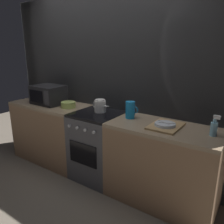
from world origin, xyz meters
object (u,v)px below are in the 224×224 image
object	(u,v)px
mixing_bowl	(68,105)
pitcher	(130,110)
spray_bottle	(214,128)
microwave	(48,95)
kettle	(100,106)
stove_unit	(98,145)
dish_pile	(165,125)

from	to	relation	value
mixing_bowl	pitcher	world-z (taller)	pitcher
mixing_bowl	spray_bottle	bearing A→B (deg)	0.91
microwave	mixing_bowl	distance (m)	0.41
kettle	mixing_bowl	world-z (taller)	kettle
microwave	stove_unit	bearing A→B (deg)	1.29
microwave	spray_bottle	bearing A→B (deg)	0.99
microwave	dish_pile	xyz separation A→B (m)	(1.81, 0.01, -0.12)
stove_unit	spray_bottle	world-z (taller)	spray_bottle
kettle	pitcher	xyz separation A→B (m)	(0.44, -0.01, 0.02)
stove_unit	pitcher	distance (m)	0.71
stove_unit	pitcher	world-z (taller)	pitcher
pitcher	dish_pile	xyz separation A→B (m)	(0.46, -0.06, -0.08)
dish_pile	spray_bottle	distance (m)	0.47
kettle	spray_bottle	size ratio (longest dim) A/B	1.40
microwave	dish_pile	distance (m)	1.81
stove_unit	kettle	bearing A→B (deg)	85.55
kettle	pitcher	world-z (taller)	pitcher
kettle	dish_pile	size ratio (longest dim) A/B	0.71
mixing_bowl	dish_pile	xyz separation A→B (m)	(1.41, 0.00, -0.02)
stove_unit	mixing_bowl	distance (m)	0.70
stove_unit	pitcher	xyz separation A→B (m)	(0.45, 0.05, 0.55)
pitcher	dish_pile	size ratio (longest dim) A/B	0.50
microwave	pitcher	xyz separation A→B (m)	(1.35, 0.07, -0.03)
kettle	dish_pile	distance (m)	0.91
pitcher	spray_bottle	xyz separation A→B (m)	(0.92, -0.03, -0.02)
microwave	spray_bottle	world-z (taller)	microwave
mixing_bowl	microwave	bearing A→B (deg)	-178.64
dish_pile	spray_bottle	bearing A→B (deg)	3.30
microwave	pitcher	size ratio (longest dim) A/B	2.30
pitcher	spray_bottle	distance (m)	0.93
microwave	spray_bottle	xyz separation A→B (m)	(2.27, 0.04, -0.06)
microwave	kettle	xyz separation A→B (m)	(0.90, 0.08, -0.05)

